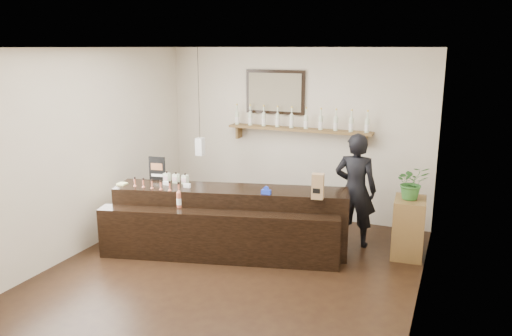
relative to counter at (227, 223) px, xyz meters
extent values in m
plane|color=black|center=(0.34, -0.58, -0.42)|extent=(5.00, 5.00, 0.00)
plane|color=beige|center=(0.34, 1.92, 0.98)|extent=(4.50, 0.00, 4.50)
plane|color=beige|center=(0.34, -3.08, 0.98)|extent=(4.50, 0.00, 4.50)
plane|color=beige|center=(-1.91, -0.58, 0.98)|extent=(0.00, 5.00, 5.00)
plane|color=beige|center=(2.59, -0.58, 0.98)|extent=(0.00, 5.00, 5.00)
plane|color=white|center=(0.34, -0.58, 2.38)|extent=(5.00, 5.00, 0.00)
cube|color=brown|center=(0.44, 1.79, 1.08)|extent=(2.40, 0.25, 0.04)
cube|color=brown|center=(-0.64, 1.82, 0.96)|extent=(0.04, 0.20, 0.20)
cube|color=brown|center=(1.52, 1.82, 0.96)|extent=(0.04, 0.20, 0.20)
cube|color=black|center=(-0.01, 1.89, 1.66)|extent=(1.02, 0.04, 0.72)
cube|color=#463C2D|center=(-0.01, 1.86, 1.66)|extent=(0.92, 0.01, 0.62)
cube|color=white|center=(-0.96, 1.02, 0.83)|extent=(0.12, 0.12, 0.28)
cylinder|color=black|center=(-0.96, 1.02, 1.67)|extent=(0.01, 0.01, 1.41)
cylinder|color=beige|center=(-0.66, 1.79, 1.20)|extent=(0.07, 0.07, 0.20)
cone|color=beige|center=(-0.66, 1.79, 1.32)|extent=(0.07, 0.07, 0.05)
cylinder|color=beige|center=(-0.66, 1.79, 1.38)|extent=(0.02, 0.02, 0.07)
cylinder|color=gold|center=(-0.66, 1.79, 1.43)|extent=(0.03, 0.03, 0.02)
cylinder|color=white|center=(-0.66, 1.79, 1.18)|extent=(0.07, 0.07, 0.09)
cylinder|color=beige|center=(-0.41, 1.79, 1.20)|extent=(0.07, 0.07, 0.20)
cone|color=beige|center=(-0.41, 1.79, 1.32)|extent=(0.07, 0.07, 0.05)
cylinder|color=beige|center=(-0.41, 1.79, 1.38)|extent=(0.02, 0.02, 0.07)
cylinder|color=gold|center=(-0.41, 1.79, 1.43)|extent=(0.03, 0.03, 0.02)
cylinder|color=white|center=(-0.41, 1.79, 1.18)|extent=(0.07, 0.07, 0.09)
cylinder|color=beige|center=(-0.17, 1.79, 1.20)|extent=(0.07, 0.07, 0.20)
cone|color=beige|center=(-0.17, 1.79, 1.32)|extent=(0.07, 0.07, 0.05)
cylinder|color=beige|center=(-0.17, 1.79, 1.38)|extent=(0.02, 0.02, 0.07)
cylinder|color=gold|center=(-0.17, 1.79, 1.43)|extent=(0.03, 0.03, 0.02)
cylinder|color=white|center=(-0.17, 1.79, 1.18)|extent=(0.07, 0.07, 0.09)
cylinder|color=beige|center=(0.07, 1.79, 1.20)|extent=(0.07, 0.07, 0.20)
cone|color=beige|center=(0.07, 1.79, 1.32)|extent=(0.07, 0.07, 0.05)
cylinder|color=beige|center=(0.07, 1.79, 1.38)|extent=(0.02, 0.02, 0.07)
cylinder|color=gold|center=(0.07, 1.79, 1.43)|extent=(0.03, 0.03, 0.02)
cylinder|color=white|center=(0.07, 1.79, 1.18)|extent=(0.07, 0.07, 0.09)
cylinder|color=beige|center=(0.32, 1.79, 1.20)|extent=(0.07, 0.07, 0.20)
cone|color=beige|center=(0.32, 1.79, 1.32)|extent=(0.07, 0.07, 0.05)
cylinder|color=beige|center=(0.32, 1.79, 1.38)|extent=(0.02, 0.02, 0.07)
cylinder|color=gold|center=(0.32, 1.79, 1.43)|extent=(0.03, 0.03, 0.02)
cylinder|color=white|center=(0.32, 1.79, 1.18)|extent=(0.07, 0.07, 0.09)
cylinder|color=beige|center=(0.56, 1.79, 1.20)|extent=(0.07, 0.07, 0.20)
cone|color=beige|center=(0.56, 1.79, 1.32)|extent=(0.07, 0.07, 0.05)
cylinder|color=beige|center=(0.56, 1.79, 1.38)|extent=(0.02, 0.02, 0.07)
cylinder|color=gold|center=(0.56, 1.79, 1.43)|extent=(0.03, 0.03, 0.02)
cylinder|color=white|center=(0.56, 1.79, 1.18)|extent=(0.07, 0.07, 0.09)
cylinder|color=beige|center=(0.81, 1.79, 1.20)|extent=(0.07, 0.07, 0.20)
cone|color=beige|center=(0.81, 1.79, 1.32)|extent=(0.07, 0.07, 0.05)
cylinder|color=beige|center=(0.81, 1.79, 1.38)|extent=(0.02, 0.02, 0.07)
cylinder|color=gold|center=(0.81, 1.79, 1.43)|extent=(0.03, 0.03, 0.02)
cylinder|color=white|center=(0.81, 1.79, 1.18)|extent=(0.07, 0.07, 0.09)
cylinder|color=beige|center=(1.05, 1.79, 1.20)|extent=(0.07, 0.07, 0.20)
cone|color=beige|center=(1.05, 1.79, 1.32)|extent=(0.07, 0.07, 0.05)
cylinder|color=beige|center=(1.05, 1.79, 1.38)|extent=(0.02, 0.02, 0.07)
cylinder|color=gold|center=(1.05, 1.79, 1.43)|extent=(0.03, 0.03, 0.02)
cylinder|color=white|center=(1.05, 1.79, 1.18)|extent=(0.07, 0.07, 0.09)
cylinder|color=beige|center=(1.30, 1.79, 1.20)|extent=(0.07, 0.07, 0.20)
cone|color=beige|center=(1.30, 1.79, 1.32)|extent=(0.07, 0.07, 0.05)
cylinder|color=beige|center=(1.30, 1.79, 1.38)|extent=(0.02, 0.02, 0.07)
cylinder|color=gold|center=(1.30, 1.79, 1.43)|extent=(0.03, 0.03, 0.02)
cylinder|color=white|center=(1.30, 1.79, 1.18)|extent=(0.07, 0.07, 0.09)
cylinder|color=beige|center=(1.54, 1.79, 1.20)|extent=(0.07, 0.07, 0.20)
cone|color=beige|center=(1.54, 1.79, 1.32)|extent=(0.07, 0.07, 0.05)
cylinder|color=beige|center=(1.54, 1.79, 1.38)|extent=(0.02, 0.02, 0.07)
cylinder|color=gold|center=(1.54, 1.79, 1.43)|extent=(0.03, 0.03, 0.02)
cylinder|color=white|center=(1.54, 1.79, 1.18)|extent=(0.07, 0.07, 0.09)
cube|color=black|center=(0.01, 0.12, 0.03)|extent=(3.27, 1.37, 0.90)
cube|color=black|center=(0.01, -0.31, -0.08)|extent=(3.20, 1.09, 0.68)
cube|color=white|center=(-0.90, -0.09, 0.51)|extent=(0.10, 0.04, 0.05)
cube|color=white|center=(-0.56, -0.09, 0.51)|extent=(0.10, 0.04, 0.05)
cube|color=#C4CB7C|center=(-1.49, -0.31, 0.32)|extent=(0.12, 0.12, 0.12)
cube|color=#C4CB7C|center=(-1.49, -0.31, 0.44)|extent=(0.12, 0.12, 0.12)
cube|color=beige|center=(-0.99, 0.07, 0.54)|extent=(0.08, 0.08, 0.13)
cube|color=#D4A5AA|center=(-0.99, 0.03, 0.54)|extent=(0.07, 0.00, 0.06)
cylinder|color=black|center=(-0.99, 0.07, 0.62)|extent=(0.02, 0.02, 0.03)
cube|color=beige|center=(-0.84, 0.07, 0.54)|extent=(0.08, 0.08, 0.13)
cube|color=#D4A5AA|center=(-0.84, 0.03, 0.54)|extent=(0.07, 0.00, 0.06)
cylinder|color=black|center=(-0.84, 0.07, 0.62)|extent=(0.02, 0.02, 0.03)
cube|color=beige|center=(-0.69, 0.07, 0.54)|extent=(0.08, 0.08, 0.13)
cube|color=#D4A5AA|center=(-0.69, 0.03, 0.54)|extent=(0.07, 0.00, 0.06)
cylinder|color=black|center=(-0.69, 0.07, 0.62)|extent=(0.02, 0.02, 0.03)
cylinder|color=#AE543B|center=(-1.28, -0.31, 0.36)|extent=(0.07, 0.07, 0.20)
cone|color=#AE543B|center=(-1.28, -0.31, 0.49)|extent=(0.07, 0.07, 0.05)
cylinder|color=#AE543B|center=(-1.28, -0.31, 0.55)|extent=(0.02, 0.02, 0.07)
cylinder|color=black|center=(-1.28, -0.31, 0.60)|extent=(0.03, 0.03, 0.02)
cylinder|color=white|center=(-1.28, -0.31, 0.34)|extent=(0.07, 0.07, 0.09)
cylinder|color=#AE543B|center=(-1.13, -0.31, 0.36)|extent=(0.07, 0.07, 0.20)
cone|color=#AE543B|center=(-1.13, -0.31, 0.49)|extent=(0.07, 0.07, 0.05)
cylinder|color=#AE543B|center=(-1.13, -0.31, 0.55)|extent=(0.02, 0.02, 0.07)
cylinder|color=black|center=(-1.13, -0.31, 0.60)|extent=(0.03, 0.03, 0.02)
cylinder|color=white|center=(-1.13, -0.31, 0.34)|extent=(0.07, 0.07, 0.09)
cylinder|color=#AE543B|center=(-0.99, -0.31, 0.36)|extent=(0.07, 0.07, 0.20)
cone|color=#AE543B|center=(-0.99, -0.31, 0.49)|extent=(0.07, 0.07, 0.05)
cylinder|color=#AE543B|center=(-0.99, -0.31, 0.55)|extent=(0.02, 0.02, 0.07)
cylinder|color=black|center=(-0.99, -0.31, 0.60)|extent=(0.03, 0.03, 0.02)
cylinder|color=white|center=(-0.99, -0.31, 0.34)|extent=(0.07, 0.07, 0.09)
cylinder|color=#AE543B|center=(-0.85, -0.31, 0.36)|extent=(0.07, 0.07, 0.20)
cone|color=#AE543B|center=(-0.85, -0.31, 0.49)|extent=(0.07, 0.07, 0.05)
cylinder|color=#AE543B|center=(-0.85, -0.31, 0.55)|extent=(0.02, 0.02, 0.07)
cylinder|color=black|center=(-0.85, -0.31, 0.60)|extent=(0.03, 0.03, 0.02)
cylinder|color=white|center=(-0.85, -0.31, 0.34)|extent=(0.07, 0.07, 0.09)
cylinder|color=#AE543B|center=(-0.71, -0.31, 0.36)|extent=(0.07, 0.07, 0.20)
cone|color=#AE543B|center=(-0.71, -0.31, 0.49)|extent=(0.07, 0.07, 0.05)
cylinder|color=#AE543B|center=(-0.71, -0.31, 0.55)|extent=(0.02, 0.02, 0.07)
cylinder|color=black|center=(-0.71, -0.31, 0.60)|extent=(0.03, 0.03, 0.02)
cylinder|color=white|center=(-0.71, -0.31, 0.34)|extent=(0.07, 0.07, 0.09)
cylinder|color=#AE543B|center=(-0.56, -0.31, 0.36)|extent=(0.07, 0.07, 0.20)
cone|color=#AE543B|center=(-0.56, -0.31, 0.49)|extent=(0.07, 0.07, 0.05)
cylinder|color=#AE543B|center=(-0.56, -0.31, 0.55)|extent=(0.02, 0.02, 0.07)
cylinder|color=black|center=(-0.56, -0.31, 0.60)|extent=(0.03, 0.03, 0.02)
cylinder|color=white|center=(-0.56, -0.31, 0.34)|extent=(0.07, 0.07, 0.09)
cube|color=black|center=(-1.17, 0.09, 0.65)|extent=(0.25, 0.06, 0.35)
cube|color=#9B5D38|center=(-1.17, 0.08, 0.68)|extent=(0.18, 0.03, 0.10)
cube|color=white|center=(-1.17, 0.08, 0.55)|extent=(0.18, 0.03, 0.04)
cube|color=#886241|center=(1.25, 0.11, 0.64)|extent=(0.17, 0.13, 0.33)
cube|color=black|center=(1.25, 0.05, 0.60)|extent=(0.09, 0.02, 0.07)
cube|color=#1A33BA|center=(0.57, 0.04, 0.51)|extent=(0.13, 0.06, 0.06)
cylinder|color=#1A33BA|center=(0.57, 0.04, 0.55)|extent=(0.07, 0.03, 0.07)
cube|color=brown|center=(2.34, 0.85, -0.02)|extent=(0.44, 0.59, 0.81)
imported|color=#316829|center=(2.34, 0.85, 0.62)|extent=(0.53, 0.50, 0.46)
imported|color=black|center=(1.57, 0.97, 0.51)|extent=(0.68, 0.45, 1.86)
camera|label=1|loc=(2.89, -5.87, 2.39)|focal=35.00mm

